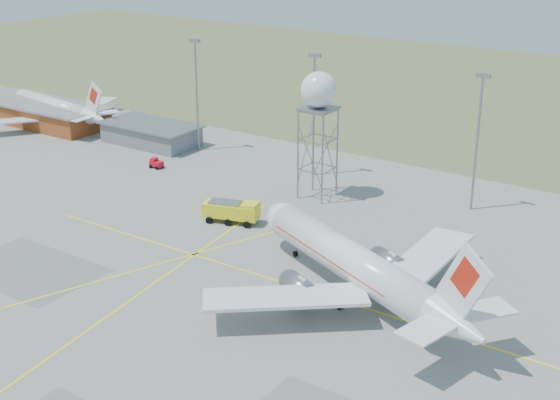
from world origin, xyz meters
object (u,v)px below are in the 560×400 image
Objects in this scene: baggage_tug at (156,164)px; airliner_far at (56,108)px; fire_truck at (233,212)px; airliner_main at (355,265)px; radar_tower at (318,128)px.

airliner_far is at bearing 164.70° from baggage_tug.
airliner_far is 3.78× the size of fire_truck.
fire_truck is (-25.53, 9.98, -2.56)m from airliner_main.
baggage_tug is at bearing -173.16° from radar_tower.
airliner_far is 1.63× the size of radar_tower.
baggage_tug is (36.74, -9.83, -2.71)m from airliner_far.
radar_tower is 18.91m from fire_truck.
baggage_tug is at bearing 173.84° from airliner_far.
radar_tower reaches higher than airliner_main.
radar_tower reaches higher than fire_truck.
airliner_far is 14.53× the size of baggage_tug.
airliner_far is at bearing 143.47° from fire_truck.
airliner_main is 33.94m from radar_tower.
radar_tower reaches higher than airliner_far.
airliner_main is 27.53m from fire_truck.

